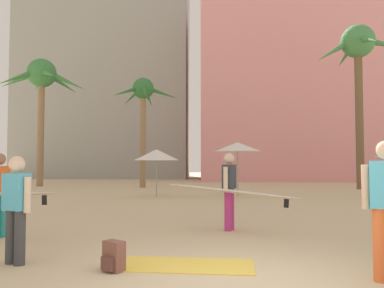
# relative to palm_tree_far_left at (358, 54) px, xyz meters

# --- Properties ---
(hotel_pink) EXTENTS (17.67, 10.86, 15.37)m
(hotel_pink) POSITION_rel_palm_tree_far_left_xyz_m (-0.52, 13.91, -0.23)
(hotel_pink) COLOR pink
(hotel_pink) RESTS_ON ground
(hotel_tower_gray) EXTENTS (16.99, 9.38, 28.35)m
(hotel_tower_gray) POSITION_rel_palm_tree_far_left_xyz_m (-19.29, 18.48, 6.26)
(hotel_tower_gray) COLOR gray
(hotel_tower_gray) RESTS_ON ground
(palm_tree_far_left) EXTENTS (5.54, 5.65, 9.66)m
(palm_tree_far_left) POSITION_rel_palm_tree_far_left_xyz_m (0.00, 0.00, 0.00)
(palm_tree_far_left) COLOR brown
(palm_tree_far_left) RESTS_ON ground
(palm_tree_left) EXTENTS (5.92, 5.31, 8.42)m
(palm_tree_left) POSITION_rel_palm_tree_far_left_xyz_m (-19.82, 2.36, -1.03)
(palm_tree_left) COLOR #896B4C
(palm_tree_left) RESTS_ON ground
(palm_tree_center) EXTENTS (3.97, 4.28, 6.85)m
(palm_tree_center) POSITION_rel_palm_tree_far_left_xyz_m (-12.89, 1.18, -2.44)
(palm_tree_center) COLOR #896B4C
(palm_tree_center) RESTS_ON ground
(cafe_umbrella_1) EXTENTS (2.05, 2.05, 2.14)m
(cafe_umbrella_1) POSITION_rel_palm_tree_far_left_xyz_m (-11.22, -5.47, -6.03)
(cafe_umbrella_1) COLOR gray
(cafe_umbrella_1) RESTS_ON ground
(cafe_umbrella_2) EXTENTS (2.22, 2.22, 2.49)m
(cafe_umbrella_2) POSITION_rel_palm_tree_far_left_xyz_m (-7.51, -4.88, -5.65)
(cafe_umbrella_2) COLOR gray
(cafe_umbrella_2) RESTS_ON ground
(beach_towel) EXTENTS (2.04, 1.06, 0.01)m
(beach_towel) POSITION_rel_palm_tree_far_left_xyz_m (-9.32, -17.56, -7.91)
(beach_towel) COLOR #F4CC4C
(beach_towel) RESTS_ON ground
(backpack) EXTENTS (0.35, 0.34, 0.42)m
(backpack) POSITION_rel_palm_tree_far_left_xyz_m (-10.33, -17.91, -7.71)
(backpack) COLOR brown
(backpack) RESTS_ON ground
(person_far_right) EXTENTS (2.98, 1.43, 1.74)m
(person_far_right) POSITION_rel_palm_tree_far_left_xyz_m (-8.49, -14.56, -6.98)
(person_far_right) COLOR #B7337F
(person_far_right) RESTS_ON ground
(person_near_right) EXTENTS (0.58, 0.38, 1.62)m
(person_near_right) POSITION_rel_palm_tree_far_left_xyz_m (-11.89, -17.57, -7.03)
(person_near_right) COLOR #3D3D42
(person_near_right) RESTS_ON ground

